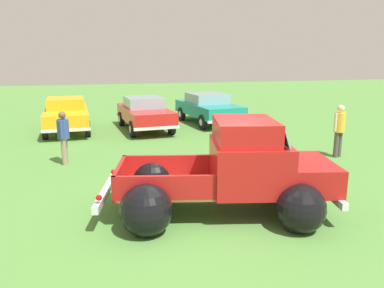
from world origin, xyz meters
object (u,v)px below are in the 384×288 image
object	(u,v)px
show_car_0	(66,114)
spectator_1	(63,135)
vintage_pickup_truck	(236,176)
show_car_2	(208,107)
lane_cone_0	(308,165)
spectator_0	(339,128)
show_car_1	(144,112)

from	to	relation	value
show_car_0	spectator_1	bearing A→B (deg)	0.04
vintage_pickup_truck	spectator_1	bearing A→B (deg)	140.38
show_car_2	lane_cone_0	xyz separation A→B (m)	(0.01, -8.69, -0.47)
spectator_0	vintage_pickup_truck	bearing A→B (deg)	-75.66
vintage_pickup_truck	show_car_2	xyz separation A→B (m)	(2.75, 10.37, 0.03)
show_car_0	spectator_1	xyz separation A→B (m)	(0.17, -5.33, 0.12)
spectator_1	show_car_0	bearing A→B (deg)	-79.98
lane_cone_0	show_car_0	bearing A→B (deg)	127.90
spectator_0	spectator_1	distance (m)	8.46
vintage_pickup_truck	show_car_1	world-z (taller)	vintage_pickup_truck
vintage_pickup_truck	show_car_1	bearing A→B (deg)	105.83
spectator_0	lane_cone_0	xyz separation A→B (m)	(-2.04, -1.56, -0.64)
vintage_pickup_truck	show_car_1	size ratio (longest dim) A/B	1.11
show_car_2	show_car_0	bearing A→B (deg)	-92.85
show_car_2	show_car_1	bearing A→B (deg)	-81.23
vintage_pickup_truck	lane_cone_0	size ratio (longest dim) A/B	7.82
spectator_1	show_car_1	bearing A→B (deg)	-114.39
spectator_0	spectator_1	xyz separation A→B (m)	(-8.34, 1.42, -0.06)
show_car_2	lane_cone_0	size ratio (longest dim) A/B	7.12
show_car_0	vintage_pickup_truck	bearing A→B (deg)	18.58
show_car_1	spectator_0	world-z (taller)	spectator_0
vintage_pickup_truck	spectator_1	world-z (taller)	vintage_pickup_truck
show_car_2	lane_cone_0	distance (m)	8.70
show_car_1	spectator_0	bearing A→B (deg)	35.78
show_car_1	lane_cone_0	world-z (taller)	show_car_1
show_car_1	lane_cone_0	distance (m)	8.48
spectator_0	spectator_1	size ratio (longest dim) A/B	1.05
show_car_1	spectator_1	size ratio (longest dim) A/B	2.82
show_car_2	spectator_1	xyz separation A→B (m)	(-6.29, -5.71, 0.11)
spectator_0	lane_cone_0	size ratio (longest dim) A/B	2.65
spectator_0	show_car_2	bearing A→B (deg)	176.30
spectator_0	lane_cone_0	distance (m)	2.65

